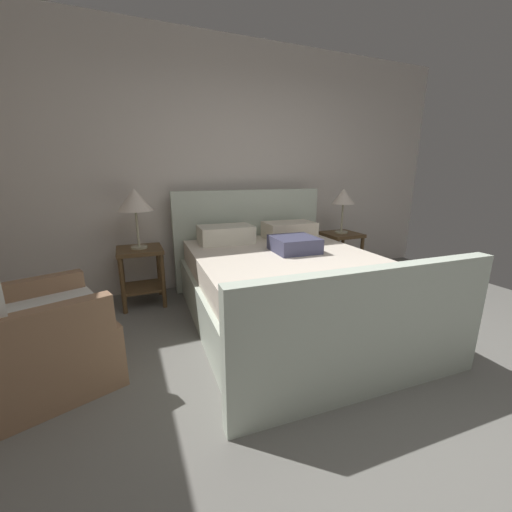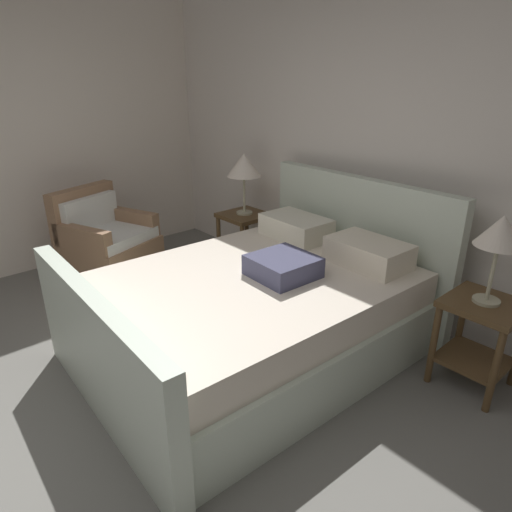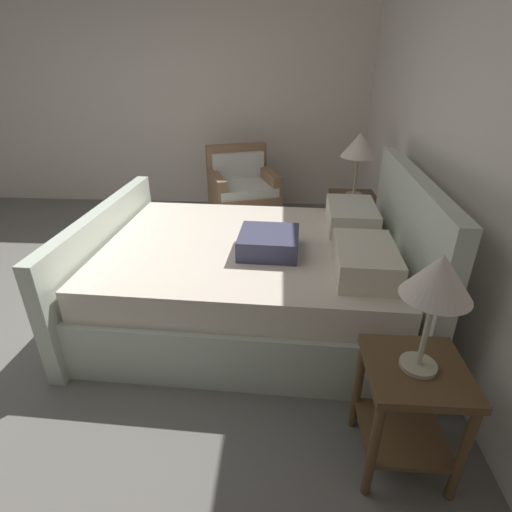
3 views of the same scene
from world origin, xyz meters
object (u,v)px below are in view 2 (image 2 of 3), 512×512
Objects in this scene: table_lamp_right at (501,234)px; table_lamp_left at (244,166)px; bed at (258,308)px; nightstand_right at (480,330)px; armchair at (107,246)px; nightstand_left at (245,232)px.

table_lamp_right is 0.92× the size of table_lamp_left.
bed is 3.93× the size of nightstand_right.
table_lamp_right reaches higher than nightstand_right.
armchair is (-3.11, -1.07, -0.06)m from nightstand_right.
nightstand_left is at bearing 143.52° from bed.
bed reaches higher than nightstand_left.
table_lamp_left reaches higher than table_lamp_right.
bed is 1.92m from armchair.
armchair reaches higher than nightstand_left.
table_lamp_right is 2.42m from table_lamp_left.
nightstand_left is (-2.42, 0.10, 0.00)m from nightstand_right.
nightstand_right is at bearing -2.38° from table_lamp_left.
table_lamp_left is at bearing 177.62° from nightstand_right.
table_lamp_right is at bearing -2.38° from table_lamp_left.
armchair reaches higher than nightstand_right.
nightstand_left is at bearing 177.62° from nightstand_right.
table_lamp_left is (-0.00, 0.00, 0.67)m from nightstand_left.
nightstand_right is 1.00× the size of nightstand_left.
armchair is (-0.69, -1.17, -0.06)m from nightstand_left.
bed is at bearing 8.22° from armchair.
nightstand_left is 0.64× the size of armchair.
nightstand_right and nightstand_left have the same top height.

